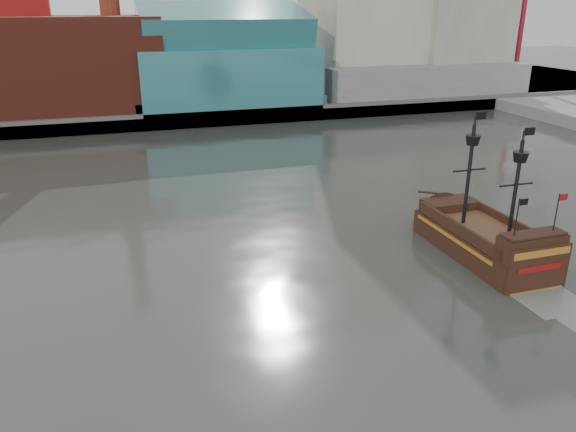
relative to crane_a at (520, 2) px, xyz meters
name	(u,v)px	position (x,y,z in m)	size (l,w,h in m)	color
ground	(308,332)	(-78.63, -82.00, -19.11)	(400.00, 400.00, 0.00)	#2C2F29
promenade_far	(158,96)	(-78.63, 10.00, -18.11)	(220.00, 60.00, 2.00)	slate
seawall	(176,121)	(-78.63, -19.50, -17.81)	(220.00, 1.00, 2.60)	#4C4C49
crane_a	(520,2)	(0.00, 0.00, 0.00)	(22.50, 4.00, 32.25)	slate
crane_b	(523,18)	(9.60, 10.00, -3.54)	(19.10, 4.00, 26.25)	slate
pirate_ship	(484,243)	(-61.62, -75.76, -18.03)	(5.15, 16.00, 11.97)	black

